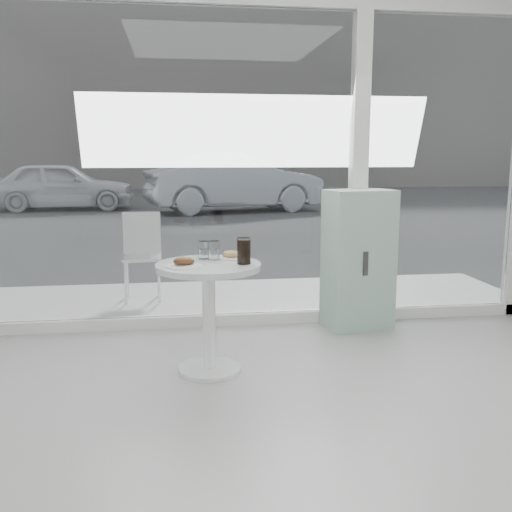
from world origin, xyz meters
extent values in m
cube|color=white|center=(0.00, 3.00, 0.05)|extent=(5.00, 0.12, 0.10)
cube|color=white|center=(0.90, 3.00, 1.50)|extent=(0.14, 0.14, 3.00)
cube|color=white|center=(-0.77, 3.00, 1.40)|extent=(3.21, 0.02, 2.60)
cube|color=white|center=(1.67, 3.00, 1.40)|extent=(1.41, 0.02, 2.60)
cylinder|color=white|center=(-0.50, 1.90, 0.01)|extent=(0.44, 0.44, 0.03)
cylinder|color=white|center=(-0.50, 1.90, 0.37)|extent=(0.09, 0.09, 0.70)
cylinder|color=white|center=(-0.50, 1.90, 0.75)|extent=(0.72, 0.72, 0.04)
cube|color=white|center=(0.00, 3.80, 0.03)|extent=(5.60, 1.60, 0.05)
cube|color=#393939|center=(0.00, 16.00, 0.00)|extent=(40.00, 24.00, 0.00)
cube|color=gray|center=(0.00, 25.00, 4.00)|extent=(40.00, 2.00, 8.00)
cube|color=#91B9A6|center=(0.85, 2.78, 0.60)|extent=(0.61, 0.45, 1.21)
cube|color=#333333|center=(0.85, 2.58, 0.60)|extent=(0.04, 0.03, 0.20)
cylinder|color=white|center=(-1.21, 3.65, 0.26)|extent=(0.02, 0.02, 0.43)
cylinder|color=white|center=(-0.89, 3.66, 0.26)|extent=(0.02, 0.02, 0.43)
cylinder|color=white|center=(-1.22, 3.97, 0.26)|extent=(0.02, 0.02, 0.43)
cylinder|color=white|center=(-0.90, 3.98, 0.26)|extent=(0.02, 0.02, 0.43)
cube|color=white|center=(-1.06, 3.81, 0.49)|extent=(0.39, 0.39, 0.03)
cube|color=white|center=(-1.06, 3.99, 0.71)|extent=(0.38, 0.03, 0.43)
imported|color=white|center=(-3.83, 14.57, 0.67)|extent=(4.01, 1.80, 1.34)
imported|color=#B4B7BD|center=(0.89, 13.34, 0.78)|extent=(4.95, 2.57, 1.55)
cylinder|color=white|center=(-0.67, 1.80, 0.78)|extent=(0.23, 0.23, 0.01)
cube|color=white|center=(-0.65, 1.79, 0.79)|extent=(0.15, 0.15, 0.00)
ellipsoid|color=#3B2410|center=(-0.67, 1.80, 0.81)|extent=(0.14, 0.11, 0.06)
ellipsoid|color=#3B2410|center=(-0.63, 1.82, 0.81)|extent=(0.07, 0.06, 0.04)
cylinder|color=white|center=(-0.33, 2.07, 0.78)|extent=(0.20, 0.20, 0.01)
torus|color=#AD864F|center=(-0.33, 2.07, 0.80)|extent=(0.12, 0.12, 0.04)
cylinder|color=white|center=(-0.52, 2.10, 0.83)|extent=(0.08, 0.08, 0.13)
cylinder|color=white|center=(-0.52, 2.10, 0.81)|extent=(0.06, 0.06, 0.07)
cylinder|color=white|center=(-0.45, 2.04, 0.84)|extent=(0.08, 0.08, 0.13)
cylinder|color=white|center=(-0.45, 2.04, 0.81)|extent=(0.07, 0.07, 0.07)
cylinder|color=white|center=(-0.26, 1.86, 0.86)|extent=(0.09, 0.09, 0.18)
cylinder|color=black|center=(-0.26, 1.86, 0.85)|extent=(0.08, 0.08, 0.16)
camera|label=1|loc=(-0.71, -1.92, 1.50)|focal=40.00mm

